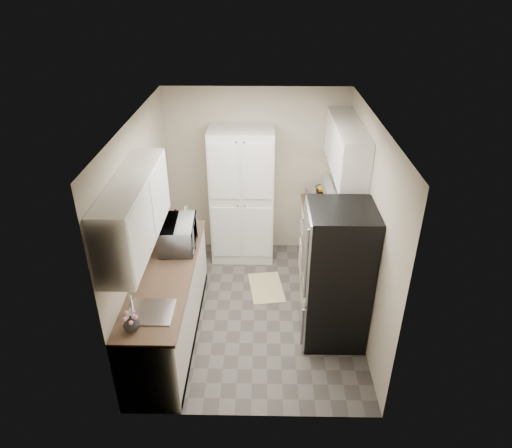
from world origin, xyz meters
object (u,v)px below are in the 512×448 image
pantry_cabinet (242,196)px  electric_range (329,263)px  wine_bottle (177,222)px  toaster_oven (322,199)px  refrigerator (337,276)px  microwave (178,234)px

pantry_cabinet → electric_range: pantry_cabinet is taller
wine_bottle → pantry_cabinet: bearing=47.8°
toaster_oven → refrigerator: bearing=-111.8°
pantry_cabinet → refrigerator: pantry_cabinet is taller
wine_bottle → toaster_oven: (1.93, 0.72, -0.02)m
electric_range → microwave: 2.01m
pantry_cabinet → refrigerator: (1.14, -1.73, -0.15)m
refrigerator → wine_bottle: (-1.93, 0.85, 0.21)m
refrigerator → wine_bottle: 2.12m
refrigerator → microwave: 1.93m
pantry_cabinet → electric_range: bearing=-38.2°
microwave → refrigerator: bearing=-107.7°
electric_range → microwave: bearing=-170.5°
microwave → toaster_oven: microwave is taller
microwave → toaster_oven: bearing=-62.6°
electric_range → wine_bottle: wine_bottle is taller
wine_bottle → refrigerator: bearing=-23.7°
electric_range → wine_bottle: bearing=178.6°
pantry_cabinet → wine_bottle: (-0.79, -0.88, 0.06)m
microwave → toaster_oven: (1.84, 1.08, -0.05)m
microwave → pantry_cabinet: bearing=-32.8°
refrigerator → toaster_oven: bearing=90.2°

